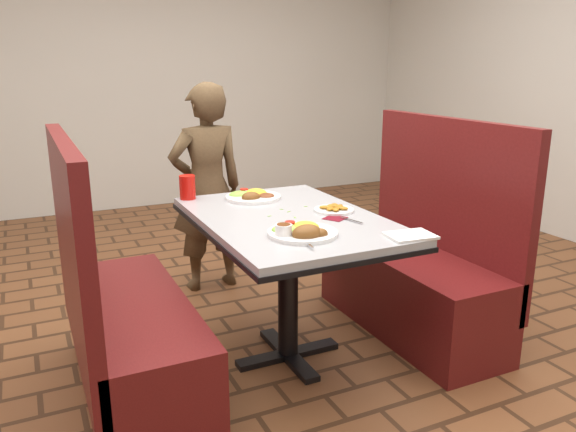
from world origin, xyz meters
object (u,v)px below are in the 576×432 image
object	(u,v)px
near_dinner_plate	(302,228)
plantain_plate	(334,209)
red_tumbler	(187,187)
dining_table	(288,235)
far_dinner_plate	(253,194)
booth_bench_right	(417,273)
diner_person	(207,188)
booth_bench_left	(124,329)

from	to	relation	value
near_dinner_plate	plantain_plate	world-z (taller)	near_dinner_plate
near_dinner_plate	red_tumbler	world-z (taller)	red_tumbler
dining_table	plantain_plate	size ratio (longest dim) A/B	6.19
far_dinner_plate	red_tumbler	xyz separation A→B (m)	(-0.32, 0.14, 0.04)
red_tumbler	booth_bench_right	bearing A→B (deg)	-25.84
near_dinner_plate	plantain_plate	xyz separation A→B (m)	(0.32, 0.29, -0.02)
diner_person	plantain_plate	world-z (taller)	diner_person
plantain_plate	dining_table	bearing A→B (deg)	175.50
far_dinner_plate	red_tumbler	distance (m)	0.35
red_tumbler	plantain_plate	bearing A→B (deg)	-44.54
dining_table	diner_person	bearing A→B (deg)	93.27
near_dinner_plate	red_tumbler	xyz separation A→B (m)	(-0.25, 0.86, 0.03)
plantain_plate	near_dinner_plate	bearing A→B (deg)	-138.12
dining_table	near_dinner_plate	world-z (taller)	near_dinner_plate
booth_bench_left	booth_bench_right	xyz separation A→B (m)	(1.60, 0.00, 0.00)
diner_person	red_tumbler	distance (m)	0.62
diner_person	plantain_plate	distance (m)	1.15
booth_bench_right	red_tumbler	bearing A→B (deg)	154.16
booth_bench_left	booth_bench_right	size ratio (longest dim) A/B	1.00
booth_bench_right	plantain_plate	world-z (taller)	booth_bench_right
booth_bench_right	diner_person	size ratio (longest dim) A/B	0.89
dining_table	booth_bench_left	bearing A→B (deg)	180.00
red_tumbler	diner_person	bearing A→B (deg)	63.20
plantain_plate	red_tumbler	bearing A→B (deg)	135.46
booth_bench_right	far_dinner_plate	distance (m)	1.02
dining_table	booth_bench_left	world-z (taller)	booth_bench_left
far_dinner_plate	plantain_plate	world-z (taller)	far_dinner_plate
plantain_plate	diner_person	bearing A→B (deg)	105.33
dining_table	booth_bench_right	world-z (taller)	booth_bench_right
booth_bench_left	booth_bench_right	distance (m)	1.60
dining_table	near_dinner_plate	distance (m)	0.35
plantain_plate	booth_bench_left	bearing A→B (deg)	178.95
booth_bench_left	booth_bench_right	world-z (taller)	same
booth_bench_right	near_dinner_plate	size ratio (longest dim) A/B	4.00
booth_bench_left	plantain_plate	size ratio (longest dim) A/B	6.13
booth_bench_right	booth_bench_left	bearing A→B (deg)	180.00
near_dinner_plate	diner_person	bearing A→B (deg)	89.15
far_dinner_plate	red_tumbler	world-z (taller)	red_tumbler
dining_table	plantain_plate	world-z (taller)	plantain_plate
booth_bench_left	plantain_plate	distance (m)	1.13
far_dinner_plate	plantain_plate	size ratio (longest dim) A/B	1.52
red_tumbler	near_dinner_plate	bearing A→B (deg)	-73.62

